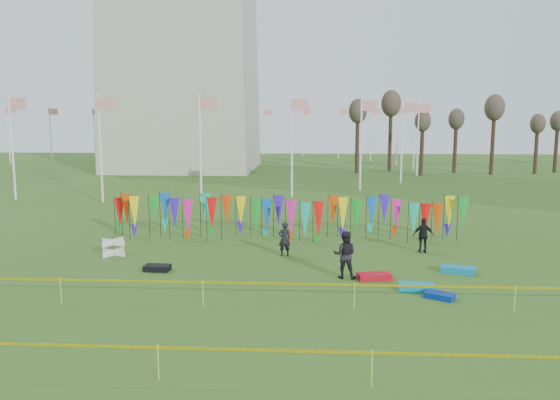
# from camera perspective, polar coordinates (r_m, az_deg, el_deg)

# --- Properties ---
(ground) EXTENTS (160.00, 160.00, 0.00)m
(ground) POSITION_cam_1_polar(r_m,az_deg,el_deg) (20.46, -1.25, -9.03)
(ground) COLOR #315618
(ground) RESTS_ON ground
(flagpole_ring) EXTENTS (57.40, 56.16, 8.00)m
(flagpole_ring) POSITION_cam_1_polar(r_m,az_deg,el_deg) (69.26, -9.71, 6.53)
(flagpole_ring) COLOR white
(flagpole_ring) RESTS_ON ground
(banner_row) EXTENTS (18.64, 0.64, 2.17)m
(banner_row) POSITION_cam_1_polar(r_m,az_deg,el_deg) (28.04, 0.64, -1.52)
(banner_row) COLOR black
(banner_row) RESTS_ON ground
(caution_tape_near) EXTENTS (26.00, 0.02, 0.90)m
(caution_tape_near) POSITION_cam_1_polar(r_m,az_deg,el_deg) (18.11, -2.55, -8.80)
(caution_tape_near) COLOR #FFF305
(caution_tape_near) RESTS_ON ground
(caution_tape_far) EXTENTS (26.00, 0.02, 0.90)m
(caution_tape_far) POSITION_cam_1_polar(r_m,az_deg,el_deg) (13.25, -4.94, -15.46)
(caution_tape_far) COLOR #FFF305
(caution_tape_far) RESTS_ON ground
(box_kite) EXTENTS (0.69, 0.69, 0.77)m
(box_kite) POSITION_cam_1_polar(r_m,az_deg,el_deg) (25.96, -17.02, -4.76)
(box_kite) COLOR red
(box_kite) RESTS_ON ground
(person_left) EXTENTS (0.66, 0.56, 1.55)m
(person_left) POSITION_cam_1_polar(r_m,az_deg,el_deg) (24.70, 0.47, -4.12)
(person_left) COLOR black
(person_left) RESTS_ON ground
(person_mid) EXTENTS (0.97, 0.66, 1.87)m
(person_mid) POSITION_cam_1_polar(r_m,az_deg,el_deg) (21.44, 6.78, -5.69)
(person_mid) COLOR black
(person_mid) RESTS_ON ground
(person_right) EXTENTS (0.97, 0.58, 1.62)m
(person_right) POSITION_cam_1_polar(r_m,az_deg,el_deg) (26.19, 14.76, -3.60)
(person_right) COLOR black
(person_right) RESTS_ON ground
(kite_bag_turquoise) EXTENTS (1.32, 0.76, 0.25)m
(kite_bag_turquoise) POSITION_cam_1_polar(r_m,az_deg,el_deg) (20.56, 14.07, -8.83)
(kite_bag_turquoise) COLOR #0B86B0
(kite_bag_turquoise) RESTS_ON ground
(kite_bag_blue) EXTENTS (1.11, 0.96, 0.21)m
(kite_bag_blue) POSITION_cam_1_polar(r_m,az_deg,el_deg) (19.90, 16.32, -9.58)
(kite_bag_blue) COLOR #092B96
(kite_bag_blue) RESTS_ON ground
(kite_bag_red) EXTENTS (1.37, 0.82, 0.24)m
(kite_bag_red) POSITION_cam_1_polar(r_m,az_deg,el_deg) (21.62, 9.84, -7.87)
(kite_bag_red) COLOR red
(kite_bag_red) RESTS_ON ground
(kite_bag_black) EXTENTS (1.07, 0.66, 0.24)m
(kite_bag_black) POSITION_cam_1_polar(r_m,az_deg,el_deg) (23.03, -12.70, -6.94)
(kite_bag_black) COLOR black
(kite_bag_black) RESTS_ON ground
(kite_bag_teal) EXTENTS (1.43, 0.99, 0.25)m
(kite_bag_teal) POSITION_cam_1_polar(r_m,az_deg,el_deg) (23.33, 18.08, -6.94)
(kite_bag_teal) COLOR #0C7EB3
(kite_bag_teal) RESTS_ON ground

